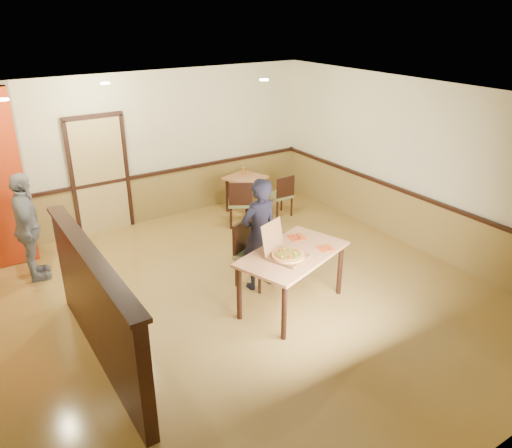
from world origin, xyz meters
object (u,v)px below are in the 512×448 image
Objects in this scene: side_chair_right at (281,194)px; side_chair_left at (241,201)px; main_table at (292,260)px; diner_chair at (251,251)px; diner at (259,234)px; condiment at (244,171)px; side_table at (245,185)px; passerby at (28,228)px; pizza_box at (285,254)px.

side_chair_left is at bearing 0.22° from side_chair_right.
diner_chair is (-0.14, 0.84, -0.18)m from main_table.
diner is 10.97× the size of condiment.
side_table is at bearing -53.26° from side_chair_right.
passerby is (-4.58, 0.06, 0.38)m from side_chair_right.
diner_chair is 0.96m from pizza_box.
diner_chair is 0.34m from diner.
side_table is at bearing -75.30° from passerby.
side_table is 2.98m from diner.
main_table is 3.71m from condiment.
passerby is at bearing -0.22° from side_chair_right.
diner_chair is at bearing -118.59° from passerby.
diner_chair is 6.36× the size of condiment.
main_table is 3.94m from passerby.
passerby is at bearing 29.83° from side_chair_left.
diner is 0.76m from pizza_box.
side_chair_right is at bearing -136.78° from diner.
side_table is 5.52× the size of condiment.
side_table is at bearing 33.33° from diner_chair.
main_table is 2.84m from side_chair_left.
condiment is at bearing 68.09° from side_table.
passerby is at bearing -41.15° from diner.
diner reaches higher than passerby.
diner is at bearing 47.90° from side_chair_right.
side_chair_right is at bearing 38.07° from main_table.
condiment is at bearing -61.88° from side_chair_right.
main_table is 3.23m from side_chair_right.
main_table is 0.87m from diner_chair.
side_chair_left is 5.97× the size of condiment.
main_table is 1.04× the size of passerby.
diner_chair is 2.87m from side_table.
side_chair_right is 1.36× the size of pizza_box.
passerby reaches higher than diner_chair.
side_chair_left reaches higher than main_table.
side_chair_right is 0.77m from side_table.
pizza_box is at bearing -113.70° from condiment.
side_chair_right is at bearing -62.37° from condiment.
side_chair_right is 4.60m from passerby.
diner_chair is 3.31m from passerby.
diner_chair reaches higher than condiment.
diner_chair is 1.15× the size of side_chair_right.
main_table is 0.71m from diner.
passerby is 3.86m from pizza_box.
passerby is at bearing 118.08° from diner_chair.
passerby reaches higher than main_table.
diner_chair reaches higher than side_chair_left.
side_chair_left is at bearing 54.18° from main_table.
diner_chair is 1.06× the size of side_chair_left.
side_table is 0.29m from condiment.
side_chair_left is at bearing -128.54° from side_table.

